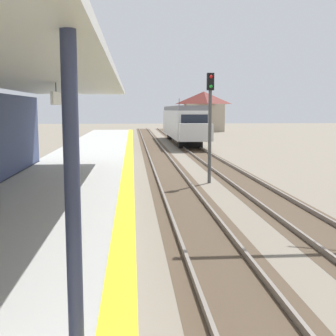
{
  "coord_description": "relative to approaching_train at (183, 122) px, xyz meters",
  "views": [
    {
      "loc": [
        -0.05,
        -2.25,
        3.51
      ],
      "look_at": [
        0.81,
        8.4,
        2.1
      ],
      "focal_mm": 47.57,
      "sensor_mm": 36.0,
      "label": 1
    }
  ],
  "objects": [
    {
      "name": "rail_signal_post",
      "position": [
        -1.68,
        -25.84,
        1.02
      ],
      "size": [
        0.32,
        0.34,
        5.2
      ],
      "color": "#4C4C4C",
      "rests_on": "ground"
    },
    {
      "name": "distant_trackside_house",
      "position": [
        6.24,
        25.2,
        1.16
      ],
      "size": [
        6.6,
        5.28,
        6.4
      ],
      "color": "tan",
      "rests_on": "ground"
    },
    {
      "name": "approaching_train",
      "position": [
        0.0,
        0.0,
        0.0
      ],
      "size": [
        2.93,
        19.6,
        4.76
      ],
      "color": "silver",
      "rests_on": "ground"
    },
    {
      "name": "track_pair_nearest_platform",
      "position": [
        -3.4,
        -24.49,
        -2.13
      ],
      "size": [
        2.34,
        120.0,
        0.16
      ],
      "color": "#4C3D2D",
      "rests_on": "ground"
    },
    {
      "name": "track_pair_middle",
      "position": [
        -0.0,
        -24.49,
        -2.13
      ],
      "size": [
        2.34,
        120.0,
        0.16
      ],
      "color": "#4C3D2D",
      "rests_on": "ground"
    },
    {
      "name": "station_platform",
      "position": [
        -7.8,
        -28.49,
        -1.73
      ],
      "size": [
        5.0,
        80.0,
        0.91
      ],
      "color": "#A8A8A3",
      "rests_on": "ground"
    }
  ]
}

